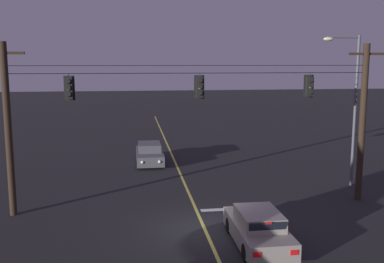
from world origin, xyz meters
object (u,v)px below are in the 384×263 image
Objects in this scene: traffic_light_centre at (310,86)px; street_lamp_corner at (351,98)px; traffic_light_left_inner at (200,87)px; car_waiting_near_lane at (258,229)px; car_oncoming_lead at (150,154)px; traffic_light_leftmost at (69,88)px.

traffic_light_centre is 4.32m from street_lamp_corner.
traffic_light_left_inner is 0.15× the size of street_lamp_corner.
traffic_light_centre reaches higher than car_waiting_near_lane.
traffic_light_left_inner is 0.28× the size of car_oncoming_lead.
street_lamp_corner is (10.82, -7.24, 4.37)m from car_oncoming_lead.
traffic_light_left_inner is at bearing 180.00° from traffic_light_centre.
traffic_light_left_inner is at bearing -164.23° from street_lamp_corner.
traffic_light_leftmost is 0.28× the size of car_waiting_near_lane.
street_lamp_corner is at bearing 35.92° from traffic_light_centre.
car_oncoming_lead is at bearing 67.97° from traffic_light_leftmost.
street_lamp_corner is at bearing -33.79° from car_oncoming_lead.
car_oncoming_lead is (3.94, 9.73, -5.15)m from traffic_light_leftmost.
traffic_light_left_inner is at bearing 107.65° from car_waiting_near_lane.
traffic_light_centre is 0.15× the size of street_lamp_corner.
car_oncoming_lead is (-7.38, 9.73, -5.15)m from traffic_light_centre.
traffic_light_left_inner is 7.21m from car_waiting_near_lane.
street_lamp_corner reaches higher than traffic_light_centre.
car_waiting_near_lane is 14.96m from car_oncoming_lead.
traffic_light_centre is 13.26m from car_oncoming_lead.
traffic_light_centre is (11.32, 0.00, 0.00)m from traffic_light_leftmost.
traffic_light_centre is 0.28× the size of car_oncoming_lead.
car_oncoming_lead is at bearing 101.63° from traffic_light_left_inner.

